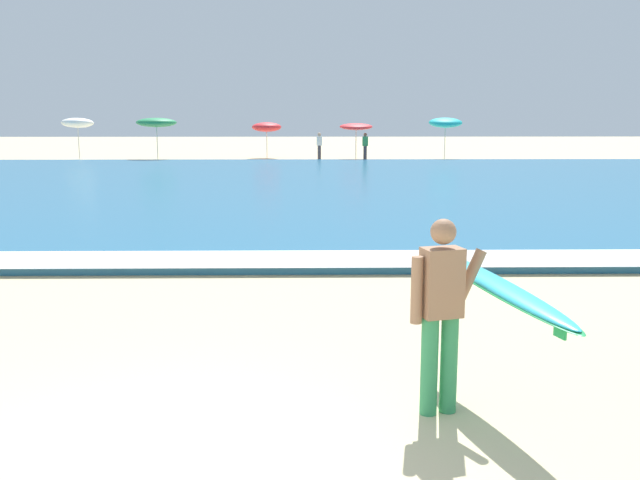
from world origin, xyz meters
name	(u,v)px	position (x,y,z in m)	size (l,w,h in m)	color
ground_plane	(157,477)	(0.00, 0.00, 0.00)	(160.00, 160.00, 0.00)	beige
sea	(279,185)	(0.00, 20.45, 0.07)	(120.00, 28.00, 0.14)	teal
surf_foam	(245,259)	(0.00, 7.05, 0.15)	(120.00, 1.44, 0.01)	white
surfer_with_board	(467,297)	(2.48, 1.14, 1.03)	(1.24, 2.48, 1.73)	#338E56
beach_umbrella_0	(77,123)	(-12.63, 37.21, 2.13)	(1.86, 1.90, 2.48)	beige
beach_umbrella_1	(156,123)	(-7.64, 35.73, 2.17)	(2.29, 2.30, 2.46)	beige
beach_umbrella_2	(267,127)	(-1.46, 38.07, 1.87)	(1.79, 1.79, 2.15)	beige
beach_umbrella_3	(356,127)	(3.85, 35.99, 1.93)	(1.90, 1.92, 2.17)	beige
beach_umbrella_4	(445,123)	(9.11, 36.29, 2.15)	(1.94, 1.98, 2.51)	beige
beachgoer_near_row_left	(319,145)	(1.72, 35.99, 0.84)	(0.32, 0.20, 1.58)	#383842
beachgoer_near_row_mid	(365,146)	(4.34, 35.32, 0.84)	(0.32, 0.20, 1.58)	#383842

